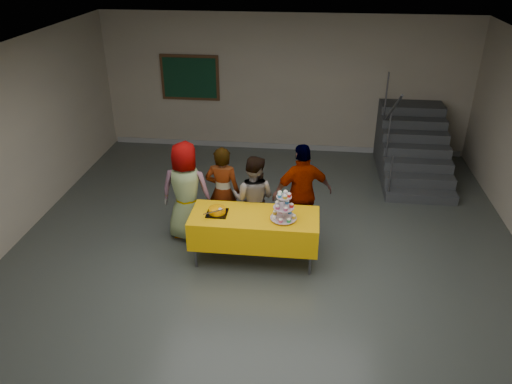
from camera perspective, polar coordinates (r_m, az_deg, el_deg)
room_shell at (r=6.20m, az=0.59°, el=5.81°), size 10.00×10.04×3.02m
bake_table at (r=7.38m, az=-0.18°, el=-4.12°), size 1.88×0.78×0.77m
cupcake_stand at (r=7.09m, az=3.18°, el=-1.91°), size 0.38×0.38×0.44m
bear_cake at (r=7.31m, az=-4.47°, el=-2.08°), size 0.32×0.36×0.12m
schoolchild_a at (r=7.91m, az=-8.00°, el=0.06°), size 0.80×0.52×1.63m
schoolchild_b at (r=7.94m, az=-3.81°, el=-0.02°), size 0.58×0.40×1.54m
schoolchild_c at (r=7.81m, az=-0.29°, el=-0.80°), size 0.79×0.67×1.45m
schoolchild_d at (r=7.79m, az=5.31°, el=-0.20°), size 1.04×0.70×1.64m
staircase at (r=10.81m, az=17.34°, el=4.80°), size 1.30×2.40×2.04m
noticeboard at (r=11.37m, az=-7.57°, el=12.82°), size 1.30×0.05×1.00m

